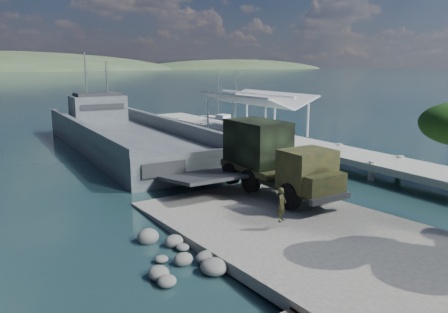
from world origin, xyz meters
TOP-DOWN VIEW (x-y plane):
  - ground at (0.00, 0.00)m, footprint 1400.00×1400.00m
  - boat_ramp at (0.00, -1.00)m, footprint 10.00×18.00m
  - shoreline_rocks at (-6.20, 0.50)m, footprint 3.20×5.60m
  - distant_headlands at (50.00, 560.00)m, footprint 1000.00×240.00m
  - pier at (13.00, 18.77)m, footprint 6.40×44.00m
  - landing_craft at (0.83, 24.30)m, footprint 9.93×34.40m
  - military_truck at (2.71, 4.47)m, footprint 3.11×9.01m
  - soldier at (-0.90, -0.69)m, footprint 0.71×0.63m
  - sailboat_near at (16.98, 29.07)m, footprint 2.67×6.26m
  - sailboat_far at (18.96, 36.36)m, footprint 2.53×5.80m

SIDE VIEW (x-z plane):
  - ground at x=0.00m, z-range 0.00..0.00m
  - shoreline_rocks at x=-6.20m, z-range -0.45..0.45m
  - distant_headlands at x=50.00m, z-range -24.00..24.00m
  - boat_ramp at x=0.00m, z-range 0.00..0.50m
  - sailboat_far at x=18.96m, z-range -3.05..3.78m
  - sailboat_near at x=16.98m, z-range -3.30..4.08m
  - landing_craft at x=0.83m, z-range -4.23..5.89m
  - soldier at x=-0.90m, z-range 0.50..2.13m
  - pier at x=13.00m, z-range -1.45..4.65m
  - military_truck at x=2.71m, z-range 0.49..4.63m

